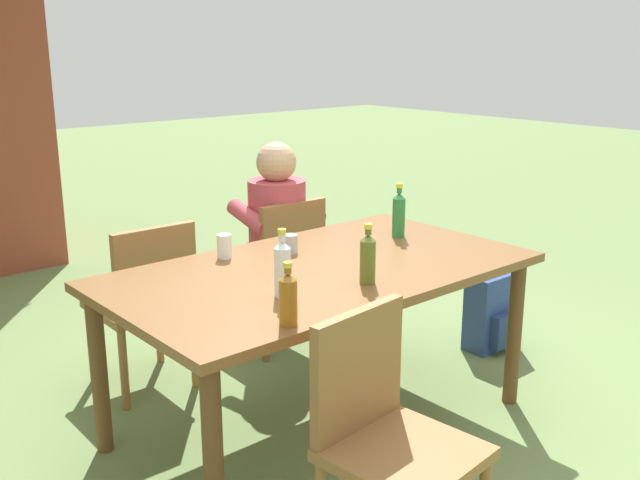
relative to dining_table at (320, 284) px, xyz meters
The scene contains 13 objects.
ground_plane 0.68m from the dining_table, ahead, with size 24.00×24.00×0.00m, color #6B844C.
dining_table is the anchor object (origin of this frame).
chair_far_right 0.94m from the dining_table, 63.13° to the left, with size 0.45×0.45×0.87m.
chair_far_left 0.94m from the dining_table, 117.08° to the left, with size 0.45×0.45×0.87m.
chair_near_left 0.94m from the dining_table, 117.43° to the right, with size 0.48×0.48×0.87m.
person_in_white_shirt 1.02m from the dining_table, 65.81° to the left, with size 0.47×0.61×1.18m.
bottle_olive 0.35m from the dining_table, 89.95° to the right, with size 0.06×0.06×0.25m.
bottle_green 0.67m from the dining_table, 11.44° to the left, with size 0.06×0.06×0.27m.
bottle_clear 0.45m from the dining_table, 151.33° to the right, with size 0.06×0.06×0.27m.
bottle_amber 0.70m from the dining_table, 139.94° to the right, with size 0.06×0.06×0.23m.
cup_steel 0.28m from the dining_table, 81.96° to the left, with size 0.07×0.07×0.09m, color #B2B7BC.
cup_white 0.47m from the dining_table, 122.33° to the left, with size 0.06×0.06×0.11m, color white.
backpack_by_near_side 1.40m from the dining_table, ahead, with size 0.31×0.22×0.44m.
Camera 1 is at (-1.98, -2.31, 1.72)m, focal length 41.26 mm.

